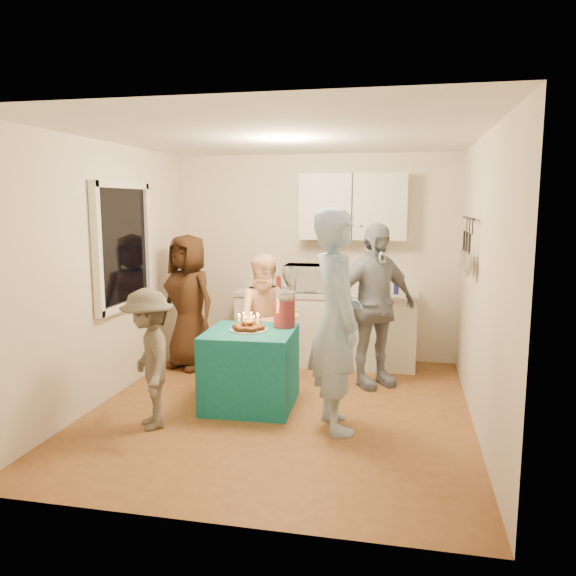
% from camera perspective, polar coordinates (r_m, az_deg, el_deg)
% --- Properties ---
extents(floor, '(4.00, 4.00, 0.00)m').
position_cam_1_polar(floor, '(5.59, -0.75, -12.27)').
color(floor, brown).
rests_on(floor, ground).
extents(ceiling, '(4.00, 4.00, 0.00)m').
position_cam_1_polar(ceiling, '(5.26, -0.81, 15.24)').
color(ceiling, white).
rests_on(ceiling, floor).
extents(back_wall, '(3.60, 3.60, 0.00)m').
position_cam_1_polar(back_wall, '(7.22, 2.69, 3.11)').
color(back_wall, silver).
rests_on(back_wall, floor).
extents(left_wall, '(4.00, 4.00, 0.00)m').
position_cam_1_polar(left_wall, '(5.93, -18.03, 1.47)').
color(left_wall, silver).
rests_on(left_wall, floor).
extents(right_wall, '(4.00, 4.00, 0.00)m').
position_cam_1_polar(right_wall, '(5.19, 19.01, 0.45)').
color(right_wall, silver).
rests_on(right_wall, floor).
extents(window_night, '(0.04, 1.00, 1.20)m').
position_cam_1_polar(window_night, '(6.15, -16.51, 4.13)').
color(window_night, black).
rests_on(window_night, left_wall).
extents(counter, '(2.20, 0.58, 0.86)m').
position_cam_1_polar(counter, '(7.04, 3.86, -4.23)').
color(counter, white).
rests_on(counter, floor).
extents(countertop, '(2.24, 0.62, 0.05)m').
position_cam_1_polar(countertop, '(6.95, 3.90, -0.57)').
color(countertop, beige).
rests_on(countertop, counter).
extents(upper_cabinet, '(1.30, 0.30, 0.80)m').
position_cam_1_polar(upper_cabinet, '(6.98, 6.63, 8.21)').
color(upper_cabinet, white).
rests_on(upper_cabinet, back_wall).
extents(pot_rack, '(0.12, 1.00, 0.60)m').
position_cam_1_polar(pot_rack, '(5.84, 17.54, 4.35)').
color(pot_rack, black).
rests_on(pot_rack, right_wall).
extents(microwave, '(0.60, 0.41, 0.33)m').
position_cam_1_polar(microwave, '(6.96, 2.12, 1.02)').
color(microwave, white).
rests_on(microwave, countertop).
extents(party_table, '(0.88, 0.88, 0.76)m').
position_cam_1_polar(party_table, '(5.61, -3.84, -8.13)').
color(party_table, '#116C71').
rests_on(party_table, floor).
extents(donut_cake, '(0.38, 0.38, 0.18)m').
position_cam_1_polar(donut_cake, '(5.49, -4.02, -3.43)').
color(donut_cake, '#381C0C').
rests_on(donut_cake, party_table).
extents(punch_jar, '(0.22, 0.22, 0.34)m').
position_cam_1_polar(punch_jar, '(5.62, -0.39, -2.30)').
color(punch_jar, red).
rests_on(punch_jar, party_table).
extents(man_birthday, '(0.71, 0.84, 1.96)m').
position_cam_1_polar(man_birthday, '(4.92, 4.90, -3.31)').
color(man_birthday, '#9ABCE1').
rests_on(man_birthday, floor).
extents(woman_back_left, '(0.94, 0.79, 1.63)m').
position_cam_1_polar(woman_back_left, '(6.86, -10.09, -1.41)').
color(woman_back_left, '#533017').
rests_on(woman_back_left, floor).
extents(woman_back_center, '(0.81, 0.70, 1.45)m').
position_cam_1_polar(woman_back_center, '(6.15, -2.11, -3.30)').
color(woman_back_center, '#FFA885').
rests_on(woman_back_center, floor).
extents(woman_back_right, '(1.10, 0.97, 1.79)m').
position_cam_1_polar(woman_back_right, '(6.16, 8.65, -1.77)').
color(woman_back_right, '#101E37').
rests_on(woman_back_right, floor).
extents(child_near_left, '(0.84, 0.94, 1.26)m').
position_cam_1_polar(child_near_left, '(5.16, -13.97, -7.00)').
color(child_near_left, '#4F493F').
rests_on(child_near_left, floor).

